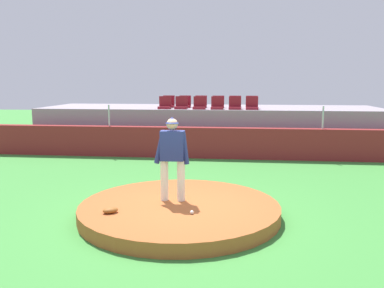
% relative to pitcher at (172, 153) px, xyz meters
% --- Properties ---
extents(ground_plane, '(60.00, 60.00, 0.00)m').
position_rel_pitcher_xyz_m(ground_plane, '(0.18, -0.22, -1.30)').
color(ground_plane, '#3D8B39').
extents(pitchers_mound, '(4.14, 4.14, 0.27)m').
position_rel_pitcher_xyz_m(pitchers_mound, '(0.18, -0.22, -1.17)').
color(pitchers_mound, '#AA572A').
rests_on(pitchers_mound, ground_plane).
extents(pitcher, '(0.75, 0.28, 1.78)m').
position_rel_pitcher_xyz_m(pitcher, '(0.00, 0.00, 0.00)').
color(pitcher, white).
rests_on(pitcher, pitchers_mound).
extents(baseball, '(0.07, 0.07, 0.07)m').
position_rel_pitcher_xyz_m(baseball, '(0.51, -0.85, -1.00)').
color(baseball, white).
rests_on(baseball, pitchers_mound).
extents(fielding_glove, '(0.36, 0.33, 0.11)m').
position_rel_pitcher_xyz_m(fielding_glove, '(-1.06, -0.96, -0.98)').
color(fielding_glove, brown).
rests_on(fielding_glove, pitchers_mound).
extents(brick_barrier, '(16.50, 0.40, 1.13)m').
position_rel_pitcher_xyz_m(brick_barrier, '(0.18, 6.29, -0.74)').
color(brick_barrier, maroon).
rests_on(brick_barrier, ground_plane).
extents(fence_post_left, '(0.06, 0.06, 0.80)m').
position_rel_pitcher_xyz_m(fence_post_left, '(-3.43, 6.29, 0.22)').
color(fence_post_left, silver).
rests_on(fence_post_left, brick_barrier).
extents(fence_post_right, '(0.06, 0.06, 0.80)m').
position_rel_pitcher_xyz_m(fence_post_right, '(4.34, 6.29, 0.22)').
color(fence_post_right, silver).
rests_on(fence_post_right, brick_barrier).
extents(bleacher_platform, '(14.12, 3.88, 1.71)m').
position_rel_pitcher_xyz_m(bleacher_platform, '(0.18, 8.99, -0.45)').
color(bleacher_platform, gray).
rests_on(bleacher_platform, ground_plane).
extents(stadium_chair_0, '(0.48, 0.44, 0.50)m').
position_rel_pitcher_xyz_m(stadium_chair_0, '(-1.55, 7.59, 0.56)').
color(stadium_chair_0, maroon).
rests_on(stadium_chair_0, bleacher_platform).
extents(stadium_chair_1, '(0.48, 0.44, 0.50)m').
position_rel_pitcher_xyz_m(stadium_chair_1, '(-0.88, 7.60, 0.56)').
color(stadium_chair_1, maroon).
rests_on(stadium_chair_1, bleacher_platform).
extents(stadium_chair_2, '(0.48, 0.44, 0.50)m').
position_rel_pitcher_xyz_m(stadium_chair_2, '(-0.15, 7.56, 0.56)').
color(stadium_chair_2, maroon).
rests_on(stadium_chair_2, bleacher_platform).
extents(stadium_chair_3, '(0.48, 0.44, 0.50)m').
position_rel_pitcher_xyz_m(stadium_chair_3, '(0.55, 7.57, 0.56)').
color(stadium_chair_3, maroon).
rests_on(stadium_chair_3, bleacher_platform).
extents(stadium_chair_4, '(0.48, 0.44, 0.50)m').
position_rel_pitcher_xyz_m(stadium_chair_4, '(1.24, 7.58, 0.56)').
color(stadium_chair_4, maroon).
rests_on(stadium_chair_4, bleacher_platform).
extents(stadium_chair_5, '(0.48, 0.44, 0.50)m').
position_rel_pitcher_xyz_m(stadium_chair_5, '(1.90, 7.60, 0.56)').
color(stadium_chair_5, maroon).
rests_on(stadium_chair_5, bleacher_platform).
extents(stadium_chair_6, '(0.48, 0.44, 0.50)m').
position_rel_pitcher_xyz_m(stadium_chair_6, '(-1.54, 8.47, 0.56)').
color(stadium_chair_6, maroon).
rests_on(stadium_chair_6, bleacher_platform).
extents(stadium_chair_7, '(0.48, 0.44, 0.50)m').
position_rel_pitcher_xyz_m(stadium_chair_7, '(-0.85, 8.47, 0.56)').
color(stadium_chair_7, maroon).
rests_on(stadium_chair_7, bleacher_platform).
extents(stadium_chair_8, '(0.48, 0.44, 0.50)m').
position_rel_pitcher_xyz_m(stadium_chair_8, '(-0.18, 8.49, 0.56)').
color(stadium_chair_8, maroon).
rests_on(stadium_chair_8, bleacher_platform).
extents(stadium_chair_9, '(0.48, 0.44, 0.50)m').
position_rel_pitcher_xyz_m(stadium_chair_9, '(0.55, 8.46, 0.56)').
color(stadium_chair_9, maroon).
rests_on(stadium_chair_9, bleacher_platform).
extents(stadium_chair_10, '(0.48, 0.44, 0.50)m').
position_rel_pitcher_xyz_m(stadium_chair_10, '(1.24, 8.47, 0.56)').
color(stadium_chair_10, maroon).
rests_on(stadium_chair_10, bleacher_platform).
extents(stadium_chair_11, '(0.48, 0.44, 0.50)m').
position_rel_pitcher_xyz_m(stadium_chair_11, '(1.92, 8.50, 0.56)').
color(stadium_chair_11, maroon).
rests_on(stadium_chair_11, bleacher_platform).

